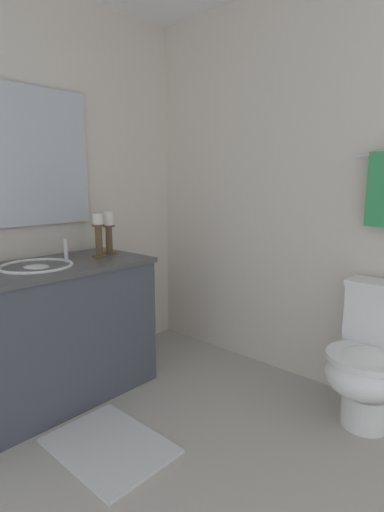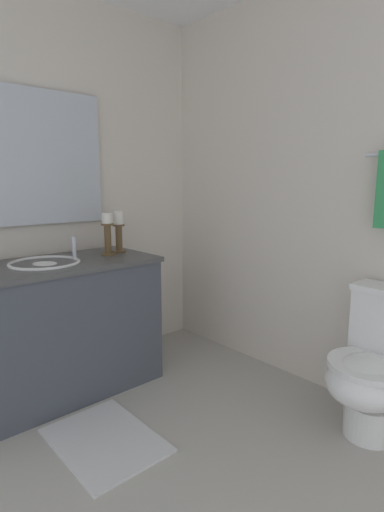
{
  "view_description": "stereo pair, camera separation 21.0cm",
  "coord_description": "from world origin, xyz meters",
  "px_view_note": "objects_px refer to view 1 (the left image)",
  "views": [
    {
      "loc": [
        0.93,
        -1.02,
        1.27
      ],
      "look_at": [
        -0.47,
        0.51,
        0.89
      ],
      "focal_mm": 28.01,
      "sensor_mm": 36.0,
      "label": 1
    },
    {
      "loc": [
        1.08,
        -0.87,
        1.27
      ],
      "look_at": [
        -0.47,
        0.51,
        0.89
      ],
      "focal_mm": 28.01,
      "sensor_mm": 36.0,
      "label": 2
    }
  ],
  "objects_px": {
    "sink_basin": "(36,273)",
    "candle_holder_short": "(99,234)",
    "candle_holder_tall": "(109,231)",
    "toilet": "(370,359)",
    "mirror": "(5,156)",
    "vanity_cabinet": "(41,336)",
    "bath_mat": "(109,446)"
  },
  "relations": [
    {
      "from": "sink_basin",
      "to": "candle_holder_short",
      "type": "distance_m",
      "value": 0.46
    },
    {
      "from": "mirror",
      "to": "sink_basin",
      "type": "bearing_deg",
      "value": 0.2
    },
    {
      "from": "vanity_cabinet",
      "to": "mirror",
      "type": "xyz_separation_m",
      "value": [
        -0.28,
        0.0,
        1.02
      ]
    },
    {
      "from": "candle_holder_tall",
      "to": "toilet",
      "type": "bearing_deg",
      "value": 18.79
    },
    {
      "from": "candle_holder_short",
      "to": "sink_basin",
      "type": "bearing_deg",
      "value": -90.24
    },
    {
      "from": "vanity_cabinet",
      "to": "bath_mat",
      "type": "height_order",
      "value": "vanity_cabinet"
    },
    {
      "from": "mirror",
      "to": "toilet",
      "type": "relative_size",
      "value": 1.42
    },
    {
      "from": "vanity_cabinet",
      "to": "toilet",
      "type": "relative_size",
      "value": 1.74
    },
    {
      "from": "candle_holder_tall",
      "to": "bath_mat",
      "type": "xyz_separation_m",
      "value": [
        0.67,
        -0.53,
        -0.95
      ]
    },
    {
      "from": "vanity_cabinet",
      "to": "mirror",
      "type": "distance_m",
      "value": 1.06
    },
    {
      "from": "mirror",
      "to": "vanity_cabinet",
      "type": "bearing_deg",
      "value": -0.01
    },
    {
      "from": "candle_holder_tall",
      "to": "toilet",
      "type": "height_order",
      "value": "candle_holder_tall"
    },
    {
      "from": "toilet",
      "to": "bath_mat",
      "type": "height_order",
      "value": "toilet"
    },
    {
      "from": "vanity_cabinet",
      "to": "candle_holder_short",
      "type": "distance_m",
      "value": 0.69
    },
    {
      "from": "sink_basin",
      "to": "candle_holder_tall",
      "type": "relative_size",
      "value": 1.46
    },
    {
      "from": "vanity_cabinet",
      "to": "mirror",
      "type": "height_order",
      "value": "mirror"
    },
    {
      "from": "vanity_cabinet",
      "to": "sink_basin",
      "type": "xyz_separation_m",
      "value": [
        -0.0,
        0.0,
        0.37
      ]
    },
    {
      "from": "sink_basin",
      "to": "candle_holder_tall",
      "type": "xyz_separation_m",
      "value": [
        -0.05,
        0.53,
        0.18
      ]
    },
    {
      "from": "vanity_cabinet",
      "to": "candle_holder_tall",
      "type": "height_order",
      "value": "candle_holder_tall"
    },
    {
      "from": "sink_basin",
      "to": "toilet",
      "type": "bearing_deg",
      "value": 35.41
    },
    {
      "from": "bath_mat",
      "to": "candle_holder_tall",
      "type": "bearing_deg",
      "value": 141.62
    },
    {
      "from": "mirror",
      "to": "candle_holder_tall",
      "type": "relative_size",
      "value": 3.85
    },
    {
      "from": "candle_holder_short",
      "to": "toilet",
      "type": "relative_size",
      "value": 0.36
    },
    {
      "from": "sink_basin",
      "to": "vanity_cabinet",
      "type": "bearing_deg",
      "value": -90.0
    },
    {
      "from": "mirror",
      "to": "bath_mat",
      "type": "bearing_deg",
      "value": 0.0
    },
    {
      "from": "candle_holder_short",
      "to": "toilet",
      "type": "height_order",
      "value": "candle_holder_short"
    },
    {
      "from": "sink_basin",
      "to": "candle_holder_tall",
      "type": "height_order",
      "value": "candle_holder_tall"
    },
    {
      "from": "candle_holder_tall",
      "to": "bath_mat",
      "type": "height_order",
      "value": "candle_holder_tall"
    },
    {
      "from": "vanity_cabinet",
      "to": "bath_mat",
      "type": "distance_m",
      "value": 0.74
    },
    {
      "from": "vanity_cabinet",
      "to": "candle_holder_tall",
      "type": "xyz_separation_m",
      "value": [
        -0.05,
        0.53,
        0.55
      ]
    },
    {
      "from": "candle_holder_tall",
      "to": "toilet",
      "type": "relative_size",
      "value": 0.37
    },
    {
      "from": "candle_holder_short",
      "to": "bath_mat",
      "type": "height_order",
      "value": "candle_holder_short"
    }
  ]
}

